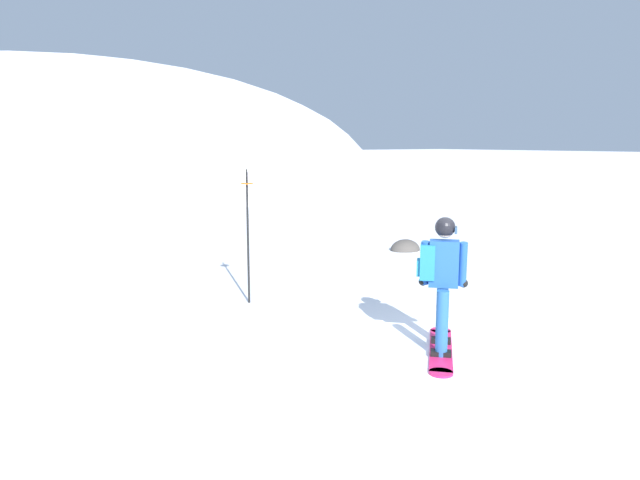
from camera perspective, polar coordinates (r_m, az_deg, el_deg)
name	(u,v)px	position (r m, az deg, el deg)	size (l,w,h in m)	color
ground_plane	(458,348)	(7.97, 13.12, -10.06)	(300.00, 300.00, 0.00)	white
ridge_peak_main	(69,185)	(39.66, -23.02, 4.91)	(38.96, 35.07, 15.02)	white
snowboarder_main	(441,280)	(7.55, 11.55, -3.82)	(1.39, 1.38, 1.71)	#D11E5B
piste_marker_near	(248,227)	(9.64, -6.98, 1.23)	(0.20, 0.20, 2.23)	black
rock_dark	(405,250)	(14.64, 8.21, -0.98)	(0.77, 0.65, 0.54)	#4C4742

